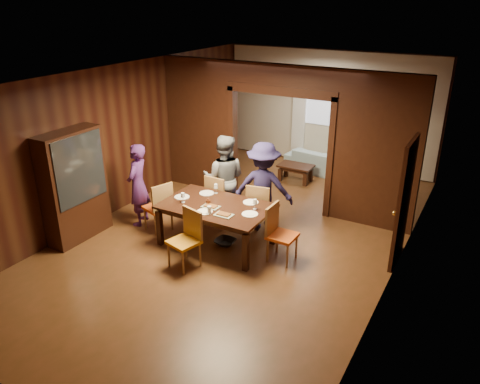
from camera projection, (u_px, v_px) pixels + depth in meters
The scene contains 32 objects.
floor at pixel (241, 234), 8.69m from camera, with size 9.00×9.00×0.00m, color #4D3015.
ceiling at pixel (241, 76), 7.55m from camera, with size 5.50×9.00×0.02m, color silver.
room_walls at pixel (286, 132), 9.61m from camera, with size 5.52×9.01×2.90m.
person_purple at pixel (138, 185), 8.82m from camera, with size 0.58×0.38×1.59m, color #48205F.
person_grey at pixel (224, 178), 8.96m from camera, with size 0.83×0.65×1.72m, color #5B5D63.
person_navy at pixel (263, 187), 8.58m from camera, with size 1.10×0.63×1.70m, color #1F1A41.
sofa at pixel (325, 162), 11.56m from camera, with size 1.93×0.76×0.56m, color #9ABBC9.
serving_bowl at pixel (225, 203), 8.03m from camera, with size 0.37×0.37×0.09m, color black.
dining_table at pixel (217, 225), 8.22m from camera, with size 1.89×1.17×0.76m, color black.
coffee_table at pixel (296, 173), 11.09m from camera, with size 0.80×0.50×0.40m, color black.
chair_left at pixel (158, 206), 8.69m from camera, with size 0.44×0.44×0.97m, color #C84812, non-canonical shape.
chair_right at pixel (283, 234), 7.67m from camera, with size 0.44×0.44×0.97m, color #CE4E13, non-canonical shape.
chair_far_l at pixel (221, 198), 9.04m from camera, with size 0.44×0.44×0.97m, color #C07512, non-canonical shape.
chair_far_r at pixel (261, 207), 8.65m from camera, with size 0.44×0.44×0.97m, color orange, non-canonical shape.
chair_near at pixel (184, 240), 7.49m from camera, with size 0.44×0.44×0.97m, color #C77B12, non-canonical shape.
hutch at pixel (74, 186), 8.24m from camera, with size 0.40×1.20×2.00m, color black.
door_right at pixel (404, 203), 7.45m from camera, with size 0.06×0.90×2.10m, color black.
window_far at pixel (329, 100), 11.58m from camera, with size 1.20×0.03×1.30m, color silver.
curtain_left at pixel (299, 114), 12.06m from camera, with size 0.35×0.06×2.40m, color white.
curtain_right at pixel (356, 122), 11.38m from camera, with size 0.35×0.06×2.40m, color white.
plate_left at pixel (182, 197), 8.38m from camera, with size 0.27×0.27×0.01m, color silver.
plate_far_l at pixel (207, 193), 8.53m from camera, with size 0.27×0.27×0.01m, color silver.
plate_far_r at pixel (251, 202), 8.16m from camera, with size 0.27×0.27×0.01m, color white.
plate_right at pixel (250, 214), 7.73m from camera, with size 0.27×0.27×0.01m, color white.
plate_near at pixel (205, 212), 7.81m from camera, with size 0.27×0.27×0.01m, color white.
platter_a at pixel (211, 206), 7.98m from camera, with size 0.30×0.20×0.04m, color gray.
platter_b at pixel (224, 214), 7.69m from camera, with size 0.30×0.20×0.04m, color gray.
wineglass_left at pixel (183, 198), 8.14m from camera, with size 0.08×0.08×0.18m, color white, non-canonical shape.
wineglass_far at pixel (216, 189), 8.52m from camera, with size 0.08×0.08×0.18m, color silver, non-canonical shape.
wineglass_right at pixel (255, 204), 7.89m from camera, with size 0.08×0.08×0.18m, color white, non-canonical shape.
tumbler at pixel (209, 210), 7.72m from camera, with size 0.07×0.07×0.14m, color white.
condiment_jar at pixel (208, 202), 8.07m from camera, with size 0.08×0.08×0.11m, color #451F10, non-canonical shape.
Camera 1 is at (3.76, -6.70, 4.13)m, focal length 35.00 mm.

